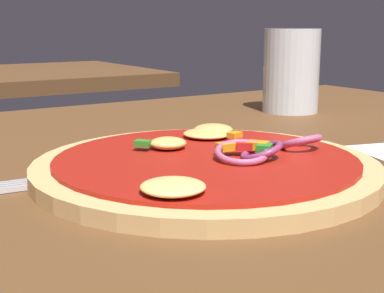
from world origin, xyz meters
The scene contains 4 objects.
dining_table centered at (0.00, 0.00, 0.02)m, with size 1.22×0.85×0.03m.
pizza centered at (0.05, 0.01, 0.04)m, with size 0.27×0.27×0.03m.
beer_glass centered at (0.32, 0.22, 0.08)m, with size 0.07×0.07×0.11m.
background_table centered at (0.17, 1.05, 0.02)m, with size 0.69×0.50×0.03m.
Camera 1 is at (-0.20, -0.36, 0.15)m, focal length 53.24 mm.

